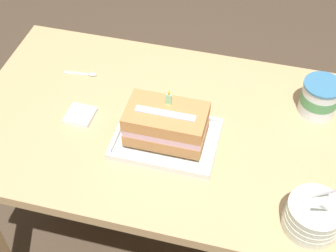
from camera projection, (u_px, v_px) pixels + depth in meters
The scene contains 8 objects.
ground_plane at pixel (169, 249), 2.02m from camera, with size 8.00×8.00×0.00m, color #4C3D2D.
dining_table at pixel (170, 148), 1.53m from camera, with size 1.24×0.74×0.78m.
foil_tray at pixel (166, 140), 1.40m from camera, with size 0.30×0.22×0.02m.
birthday_cake at pixel (166, 124), 1.35m from camera, with size 0.23×0.13×0.15m.
bowl_stack at pixel (313, 216), 1.18m from camera, with size 0.14×0.14×0.14m.
ice_cream_tub at pixel (320, 97), 1.45m from camera, with size 0.12×0.12×0.11m.
serving_spoon_near_tray at pixel (87, 74), 1.60m from camera, with size 0.11×0.03×0.01m.
napkin_pile at pixel (80, 115), 1.47m from camera, with size 0.08×0.08×0.02m.
Camera 1 is at (0.24, -0.96, 1.84)m, focal length 51.11 mm.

